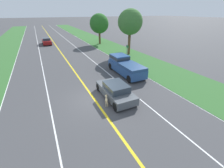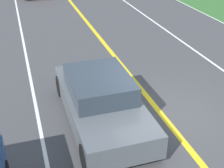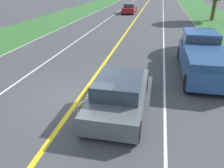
% 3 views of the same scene
% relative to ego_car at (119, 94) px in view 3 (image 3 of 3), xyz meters
% --- Properties ---
extents(ground_plane, '(400.00, 400.00, 0.00)m').
position_rel_ego_car_xyz_m(ground_plane, '(-1.77, 0.44, -0.64)').
color(ground_plane, '#424244').
extents(centre_divider_line, '(0.18, 160.00, 0.01)m').
position_rel_ego_car_xyz_m(centre_divider_line, '(-1.77, 0.44, -0.63)').
color(centre_divider_line, yellow).
rests_on(centre_divider_line, ground).
extents(lane_dash_same_dir, '(0.10, 160.00, 0.01)m').
position_rel_ego_car_xyz_m(lane_dash_same_dir, '(1.73, 0.44, -0.63)').
color(lane_dash_same_dir, white).
rests_on(lane_dash_same_dir, ground).
extents(lane_dash_oncoming, '(0.10, 160.00, 0.01)m').
position_rel_ego_car_xyz_m(lane_dash_oncoming, '(-5.27, 0.44, -0.63)').
color(lane_dash_oncoming, white).
rests_on(lane_dash_oncoming, ground).
extents(ego_car, '(1.93, 4.39, 1.36)m').
position_rel_ego_car_xyz_m(ego_car, '(0.00, 0.00, 0.00)').
color(ego_car, '#51565B').
rests_on(ego_car, ground).
extents(dog, '(0.44, 1.01, 0.76)m').
position_rel_ego_car_xyz_m(dog, '(-1.15, -0.70, -0.16)').
color(dog, '#D1B784').
rests_on(dog, ground).
extents(pickup_truck, '(2.07, 5.66, 1.91)m').
position_rel_ego_car_xyz_m(pickup_truck, '(3.58, 4.56, 0.33)').
color(pickup_truck, '#284C84').
rests_on(pickup_truck, ground).
extents(oncoming_car, '(1.80, 4.37, 1.38)m').
position_rel_ego_car_xyz_m(oncoming_car, '(-3.37, 27.43, 0.01)').
color(oncoming_car, maroon).
rests_on(oncoming_car, ground).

